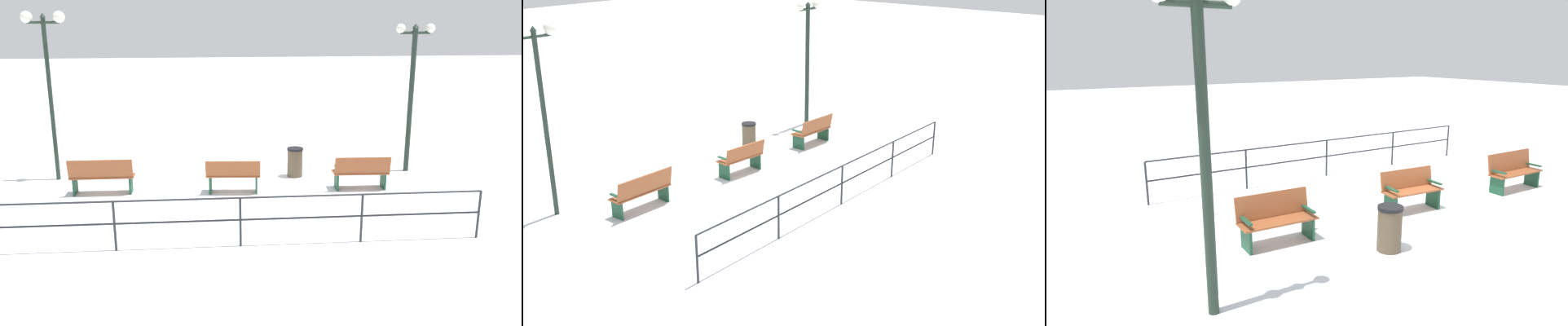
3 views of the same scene
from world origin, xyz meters
TOP-DOWN VIEW (x-y plane):
  - ground_plane at (0.00, 0.00)m, footprint 80.00×80.00m
  - bench_nearest at (-0.20, -3.28)m, footprint 0.58×1.44m
  - bench_second at (-0.22, 0.01)m, footprint 0.61×1.40m
  - bench_third at (-0.03, 3.28)m, footprint 0.50×1.58m
  - lamppost_near at (1.38, -5.03)m, footprint 0.25×1.08m
  - lamppost_middle at (1.38, 4.73)m, footprint 0.30×1.11m
  - waterfront_railing at (-3.52, 0.00)m, footprint 0.05×9.69m
  - trash_bin at (1.11, -1.76)m, footprint 0.44×0.44m

SIDE VIEW (x-z plane):
  - ground_plane at x=0.00m, z-range 0.00..0.00m
  - trash_bin at x=1.11m, z-range 0.00..0.81m
  - bench_nearest at x=-0.20m, z-range 0.01..0.91m
  - bench_second at x=-0.22m, z-range 0.02..0.91m
  - bench_third at x=-0.03m, z-range 0.02..0.96m
  - waterfront_railing at x=-3.52m, z-range 0.19..1.21m
  - lamppost_near at x=1.38m, z-range 0.62..4.74m
  - lamppost_middle at x=1.38m, z-range 1.05..5.50m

